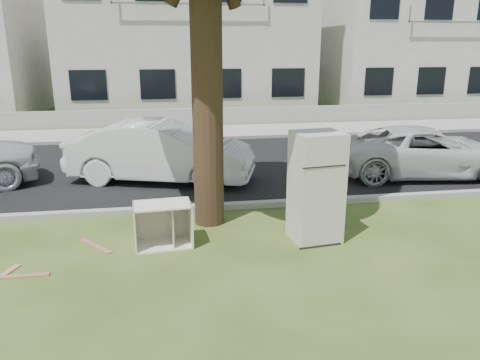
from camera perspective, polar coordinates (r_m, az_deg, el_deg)
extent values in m
plane|color=#364A1A|center=(7.13, 0.95, -10.13)|extent=(120.00, 120.00, 0.00)
cube|color=black|center=(12.74, -3.75, 1.80)|extent=(120.00, 7.00, 0.01)
cube|color=gray|center=(9.37, -1.66, -3.55)|extent=(120.00, 0.18, 0.12)
cube|color=gray|center=(16.20, -4.95, 4.86)|extent=(120.00, 0.18, 0.12)
cube|color=gray|center=(17.62, -5.31, 5.79)|extent=(120.00, 2.80, 0.01)
cube|color=gray|center=(19.14, -5.68, 7.65)|extent=(120.00, 0.15, 0.70)
cylinder|color=black|center=(8.15, -4.05, 12.19)|extent=(0.54, 0.54, 5.20)
cube|color=beige|center=(23.83, -6.69, 17.13)|extent=(11.00, 8.00, 7.20)
cube|color=silver|center=(27.18, 20.56, 15.49)|extent=(10.00, 8.00, 6.60)
cube|color=beige|center=(7.77, 9.25, -0.87)|extent=(0.83, 0.79, 1.83)
cube|color=beige|center=(7.70, -9.38, -5.39)|extent=(0.96, 0.64, 0.72)
cube|color=#966548|center=(7.49, -26.72, -10.54)|extent=(1.19, 0.11, 0.02)
cube|color=#94674D|center=(8.04, -17.23, -7.67)|extent=(0.60, 0.70, 0.02)
imported|color=silver|center=(11.26, -9.58, 3.41)|extent=(4.61, 2.73, 1.43)
imported|color=silver|center=(12.48, 21.62, 3.24)|extent=(4.62, 2.55, 1.22)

